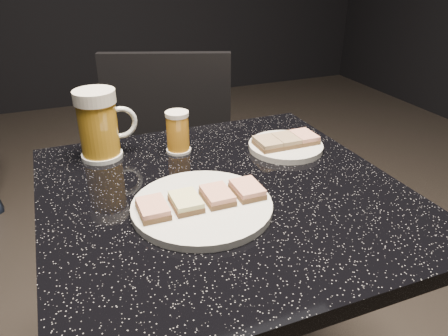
{
  "coord_description": "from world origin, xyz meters",
  "views": [
    {
      "loc": [
        -0.28,
        -0.7,
        1.18
      ],
      "look_at": [
        0.0,
        0.0,
        0.8
      ],
      "focal_mm": 35.0,
      "sensor_mm": 36.0,
      "label": 1
    }
  ],
  "objects_px": {
    "beer_mug": "(99,124)",
    "beer_tumbler": "(178,132)",
    "plate_large": "(202,206)",
    "table": "(224,284)",
    "plate_small": "(286,146)",
    "chair": "(167,177)"
  },
  "relations": [
    {
      "from": "table",
      "to": "beer_tumbler",
      "type": "distance_m",
      "value": 0.36
    },
    {
      "from": "beer_mug",
      "to": "beer_tumbler",
      "type": "bearing_deg",
      "value": -11.71
    },
    {
      "from": "table",
      "to": "beer_tumbler",
      "type": "relative_size",
      "value": 7.65
    },
    {
      "from": "table",
      "to": "chair",
      "type": "distance_m",
      "value": 0.56
    },
    {
      "from": "plate_small",
      "to": "table",
      "type": "distance_m",
      "value": 0.35
    },
    {
      "from": "plate_small",
      "to": "beer_tumbler",
      "type": "relative_size",
      "value": 1.8
    },
    {
      "from": "plate_large",
      "to": "table",
      "type": "relative_size",
      "value": 0.35
    },
    {
      "from": "beer_mug",
      "to": "table",
      "type": "bearing_deg",
      "value": -51.33
    },
    {
      "from": "plate_large",
      "to": "plate_small",
      "type": "distance_m",
      "value": 0.33
    },
    {
      "from": "plate_large",
      "to": "beer_tumbler",
      "type": "relative_size",
      "value": 2.64
    },
    {
      "from": "plate_large",
      "to": "chair",
      "type": "relative_size",
      "value": 0.29
    },
    {
      "from": "plate_large",
      "to": "beer_tumbler",
      "type": "xyz_separation_m",
      "value": [
        0.03,
        0.26,
        0.04
      ]
    },
    {
      "from": "beer_mug",
      "to": "beer_tumbler",
      "type": "relative_size",
      "value": 1.61
    },
    {
      "from": "plate_small",
      "to": "table",
      "type": "bearing_deg",
      "value": -148.48
    },
    {
      "from": "plate_large",
      "to": "beer_tumbler",
      "type": "height_order",
      "value": "beer_tumbler"
    },
    {
      "from": "beer_mug",
      "to": "beer_tumbler",
      "type": "height_order",
      "value": "beer_mug"
    },
    {
      "from": "plate_small",
      "to": "table",
      "type": "xyz_separation_m",
      "value": [
        -0.21,
        -0.13,
        -0.25
      ]
    },
    {
      "from": "plate_large",
      "to": "beer_mug",
      "type": "height_order",
      "value": "beer_mug"
    },
    {
      "from": "plate_large",
      "to": "chair",
      "type": "bearing_deg",
      "value": 82.04
    },
    {
      "from": "beer_tumbler",
      "to": "chair",
      "type": "distance_m",
      "value": 0.46
    },
    {
      "from": "table",
      "to": "beer_tumbler",
      "type": "bearing_deg",
      "value": 97.89
    },
    {
      "from": "table",
      "to": "beer_mug",
      "type": "height_order",
      "value": "beer_mug"
    }
  ]
}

